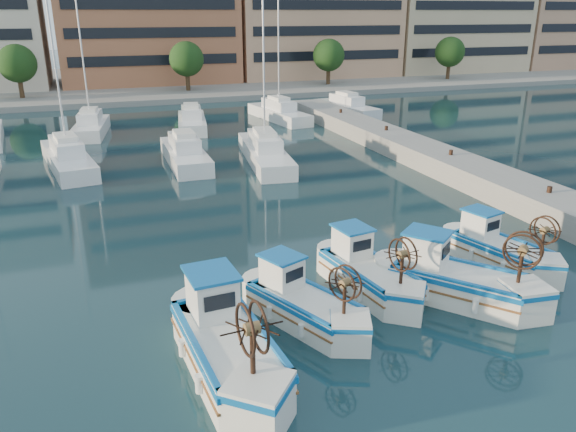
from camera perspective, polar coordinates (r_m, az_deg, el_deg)
The scene contains 8 objects.
ground at distance 18.44m, azimuth 7.36°, elevation -10.70°, with size 300.00×300.00×0.00m, color #1A3F44.
quay at distance 31.31m, azimuth 22.35°, elevation 2.23°, with size 3.00×60.00×1.20m, color gray.
yacht_marina at distance 42.50m, azimuth -14.58°, elevation 7.39°, with size 39.40×24.36×11.50m.
fishing_boat_a at distance 15.84m, azimuth -6.32°, elevation -12.60°, with size 2.40×5.11×3.14m.
fishing_boat_b at distance 18.02m, azimuth 1.44°, elevation -8.73°, with size 3.08×4.25×2.56m.
fishing_boat_c at distance 20.14m, azimuth 8.04°, elevation -5.59°, with size 2.32×4.37×2.65m.
fishing_boat_d at distance 20.11m, azimuth 16.60°, elevation -6.10°, with size 4.26×4.66×2.91m.
fishing_boat_e at distance 23.41m, azimuth 20.59°, elevation -3.07°, with size 2.61×4.19×2.54m.
Camera 1 is at (-7.44, -14.02, 9.38)m, focal length 35.00 mm.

